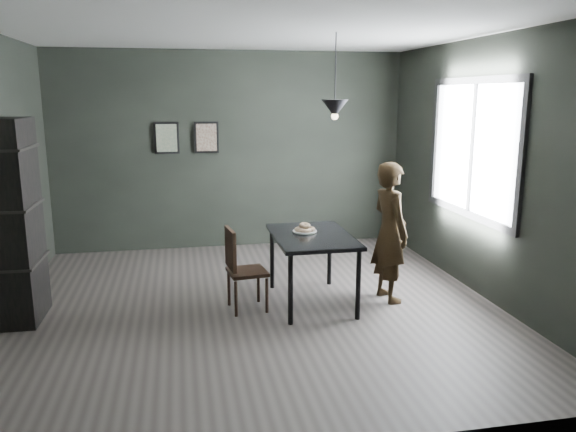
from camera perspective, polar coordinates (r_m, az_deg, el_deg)
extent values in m
plane|color=#37312F|center=(6.02, -3.22, -9.11)|extent=(5.00, 5.00, 0.00)
cube|color=black|center=(8.13, -5.77, 6.60)|extent=(5.00, 0.10, 2.80)
cube|color=silver|center=(5.64, -3.58, 18.44)|extent=(5.00, 5.00, 0.02)
cube|color=white|center=(6.62, 18.26, 6.52)|extent=(0.02, 1.80, 1.40)
cube|color=black|center=(6.62, 18.19, 6.52)|extent=(0.04, 1.96, 1.56)
cube|color=black|center=(5.90, 2.48, -2.09)|extent=(0.80, 1.20, 0.04)
cylinder|color=black|center=(5.43, 0.26, -7.48)|extent=(0.05, 0.05, 0.71)
cylinder|color=black|center=(5.60, 7.15, -6.98)|extent=(0.05, 0.05, 0.71)
cylinder|color=black|center=(6.44, -1.62, -4.30)|extent=(0.05, 0.05, 0.71)
cylinder|color=black|center=(6.58, 4.24, -3.97)|extent=(0.05, 0.05, 0.71)
cylinder|color=white|center=(5.98, 1.71, -1.62)|extent=(0.23, 0.23, 0.01)
torus|color=beige|center=(5.99, 2.19, -1.34)|extent=(0.12, 0.12, 0.05)
torus|color=beige|center=(6.03, 1.63, -1.25)|extent=(0.12, 0.12, 0.05)
torus|color=beige|center=(5.97, 1.24, -1.38)|extent=(0.12, 0.12, 0.05)
torus|color=beige|center=(5.93, 1.80, -1.47)|extent=(0.12, 0.12, 0.05)
torus|color=beige|center=(5.97, 1.72, -0.98)|extent=(0.16, 0.16, 0.06)
imported|color=black|center=(6.09, 10.31, -1.60)|extent=(0.44, 0.60, 1.51)
cube|color=black|center=(5.82, -4.16, -5.67)|extent=(0.42, 0.42, 0.04)
cube|color=black|center=(5.70, -5.86, -3.34)|extent=(0.08, 0.38, 0.41)
cylinder|color=black|center=(5.70, -5.30, -8.39)|extent=(0.03, 0.03, 0.37)
cylinder|color=black|center=(5.78, -2.16, -8.07)|extent=(0.03, 0.03, 0.37)
cylinder|color=black|center=(6.00, -6.02, -7.35)|extent=(0.03, 0.03, 0.37)
cylinder|color=black|center=(6.07, -3.02, -7.06)|extent=(0.03, 0.03, 0.37)
cube|color=black|center=(6.00, -26.02, -0.56)|extent=(0.39, 0.67, 1.98)
cylinder|color=black|center=(5.88, 4.85, 14.49)|extent=(0.01, 0.01, 0.75)
cone|color=black|center=(5.88, 4.78, 10.84)|extent=(0.28, 0.28, 0.18)
sphere|color=#FFE0B2|center=(5.88, 4.77, 10.06)|extent=(0.07, 0.07, 0.07)
cube|color=black|center=(8.05, -12.23, 7.76)|extent=(0.34, 0.03, 0.44)
cube|color=#46624F|center=(8.03, -12.23, 7.75)|extent=(0.28, 0.01, 0.38)
cube|color=black|center=(8.06, -8.28, 7.91)|extent=(0.34, 0.03, 0.44)
cube|color=brown|center=(8.04, -8.27, 7.90)|extent=(0.28, 0.01, 0.38)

